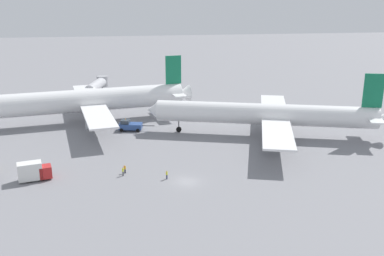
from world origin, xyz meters
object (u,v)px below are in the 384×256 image
pushback_tug (130,125)px  jet_bridge (98,85)px  airliner_being_pushed (267,115)px  gse_catering_truck_tall (34,171)px  airliner_at_gate_left (83,101)px  ground_crew_wing_walker_right (123,171)px  ground_crew_ramp_agent_by_cones (167,175)px  ground_crew_marshaller_foreground (125,169)px

pushback_tug → jet_bridge: bearing=103.5°
airliner_being_pushed → gse_catering_truck_tall: size_ratio=8.97×
airliner_at_gate_left → ground_crew_wing_walker_right: airliner_at_gate_left is taller
ground_crew_wing_walker_right → ground_crew_ramp_agent_by_cones: bearing=-19.7°
ground_crew_wing_walker_right → jet_bridge: size_ratio=0.10×
airliner_being_pushed → ground_crew_ramp_agent_by_cones: airliner_being_pushed is taller
ground_crew_wing_walker_right → ground_crew_ramp_agent_by_cones: 8.43m
airliner_at_gate_left → pushback_tug: bearing=-37.8°
pushback_tug → ground_crew_ramp_agent_by_cones: bearing=-79.5°
airliner_being_pushed → pushback_tug: bearing=163.4°
gse_catering_truck_tall → jet_bridge: size_ratio=0.37×
airliner_at_gate_left → ground_crew_ramp_agent_by_cones: bearing=-66.6°
airliner_at_gate_left → ground_crew_ramp_agent_by_cones: size_ratio=35.53×
pushback_tug → ground_crew_marshaller_foreground: bearing=-93.4°
gse_catering_truck_tall → ground_crew_wing_walker_right: 16.05m
ground_crew_marshaller_foreground → airliner_at_gate_left: bearing=105.4°
airliner_being_pushed → ground_crew_ramp_agent_by_cones: (-26.33, -22.19, -4.38)m
ground_crew_marshaller_foreground → jet_bridge: (-7.62, 66.33, 3.56)m
gse_catering_truck_tall → ground_crew_marshaller_foreground: 16.44m
ground_crew_marshaller_foreground → gse_catering_truck_tall: bearing=-177.5°
jet_bridge → airliner_being_pushed: bearing=-49.3°
ground_crew_ramp_agent_by_cones → airliner_being_pushed: bearing=40.1°
gse_catering_truck_tall → ground_crew_ramp_agent_by_cones: size_ratio=3.71×
pushback_tug → ground_crew_marshaller_foreground: pushback_tug is taller
ground_crew_ramp_agent_by_cones → jet_bridge: jet_bridge is taller
ground_crew_ramp_agent_by_cones → ground_crew_marshaller_foreground: bearing=151.8°
gse_catering_truck_tall → airliner_at_gate_left: bearing=80.7°
airliner_being_pushed → ground_crew_wing_walker_right: airliner_being_pushed is taller
pushback_tug → jet_bridge: jet_bridge is taller
airliner_being_pushed → jet_bridge: airliner_being_pushed is taller
jet_bridge → gse_catering_truck_tall: bearing=-97.5°
ground_crew_wing_walker_right → jet_bridge: 68.04m
airliner_being_pushed → ground_crew_ramp_agent_by_cones: bearing=-139.9°
ground_crew_ramp_agent_by_cones → airliner_at_gate_left: bearing=113.4°
airliner_at_gate_left → jet_bridge: airliner_at_gate_left is taller
airliner_being_pushed → pushback_tug: size_ratio=6.22×
airliner_being_pushed → ground_crew_marshaller_foreground: (-33.90, -18.13, -4.41)m
ground_crew_marshaller_foreground → ground_crew_ramp_agent_by_cones: size_ratio=0.97×
pushback_tug → ground_crew_wing_walker_right: 29.07m
pushback_tug → jet_bridge: size_ratio=0.53×
airliner_at_gate_left → ground_crew_wing_walker_right: bearing=-75.6°
ground_crew_ramp_agent_by_cones → jet_bridge: bearing=102.2°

